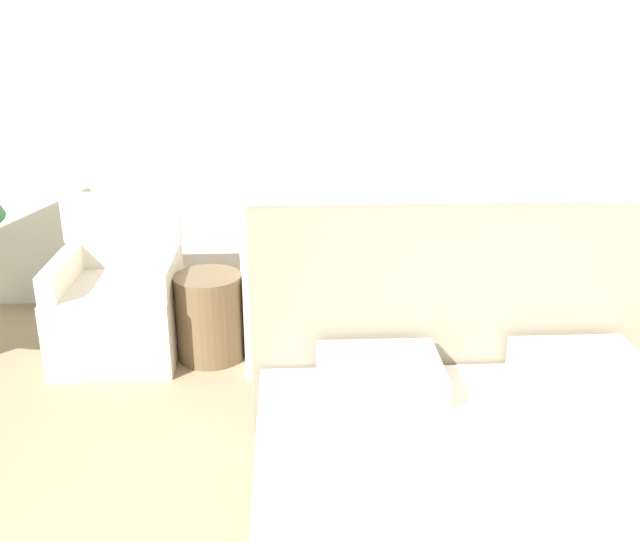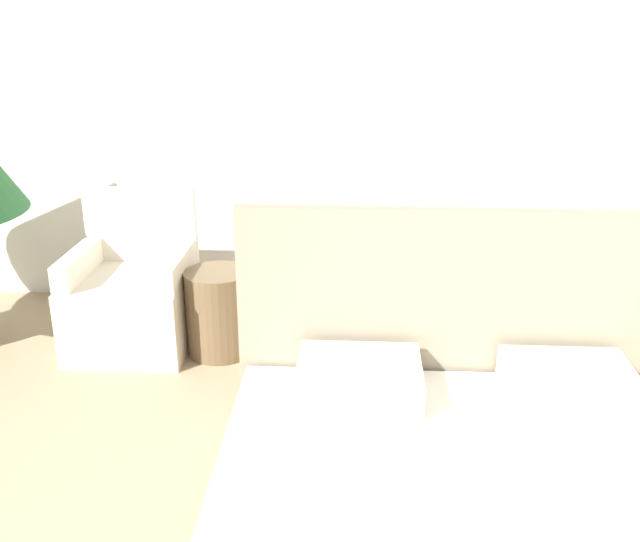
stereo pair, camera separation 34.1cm
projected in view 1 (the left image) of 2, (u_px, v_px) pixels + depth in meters
wall_back at (274, 84)px, 4.46m from camera, size 10.00×0.06×2.90m
armchair_near_window_left at (118, 309)px, 4.08m from camera, size 0.68×0.66×0.89m
armchair_near_window_right at (301, 305)px, 4.13m from camera, size 0.73×0.71×0.89m
side_table at (210, 317)px, 4.05m from camera, size 0.38×0.38×0.50m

